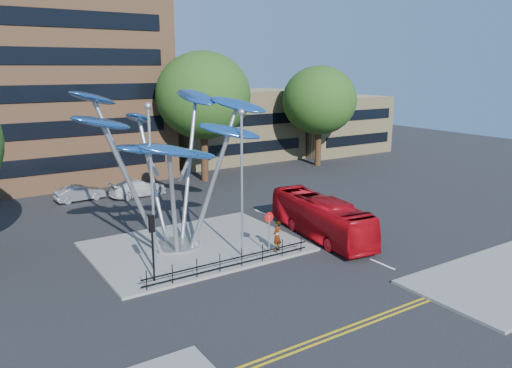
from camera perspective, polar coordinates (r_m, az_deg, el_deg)
ground at (r=26.15m, az=0.99°, el=-10.72°), size 120.00×120.00×0.00m
traffic_island at (r=30.49m, az=-6.97°, el=-7.10°), size 12.00×9.00×0.15m
double_yellow_near at (r=21.97m, az=10.16°, el=-15.87°), size 40.00×0.12×0.01m
double_yellow_far at (r=21.78m, az=10.72°, el=-16.17°), size 40.00×0.12×0.01m
brick_tower at (r=52.48m, az=-26.06°, el=16.73°), size 25.00×15.00×30.00m
low_building_near at (r=58.20m, az=-2.54°, el=6.68°), size 15.00×8.00×8.00m
low_building_far at (r=64.96m, az=9.14°, el=6.76°), size 12.00×8.00×7.00m
tree_right at (r=47.02m, az=-6.06°, el=10.00°), size 8.80×8.80×12.11m
tree_far at (r=54.89m, az=7.25°, el=9.45°), size 8.00×8.00×10.81m
leaf_sculpture at (r=29.03m, az=-9.85°, el=5.63°), size 12.72×9.54×9.51m
street_lamp_left at (r=25.47m, az=-11.86°, el=1.03°), size 0.36×0.36×8.80m
street_lamp_right at (r=27.26m, az=-1.63°, el=1.54°), size 0.36×0.36×8.30m
traffic_light_island at (r=25.12m, az=-11.79°, el=-5.63°), size 0.28×0.18×3.42m
no_entry_sign_island at (r=28.50m, az=1.50°, el=-4.76°), size 0.60×0.10×2.45m
pedestrian_railing_front at (r=26.77m, az=-2.86°, el=-8.87°), size 10.00×0.06×1.00m
red_bus at (r=32.01m, az=7.40°, el=-3.82°), size 3.37×9.49×2.59m
pedestrian at (r=29.02m, az=2.41°, el=-5.97°), size 0.81×0.71×1.86m
parked_car_mid at (r=42.95m, az=-19.49°, el=-0.98°), size 3.99×1.67×1.28m
parked_car_right at (r=43.08m, az=-13.32°, el=-0.45°), size 4.93×2.30×1.39m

